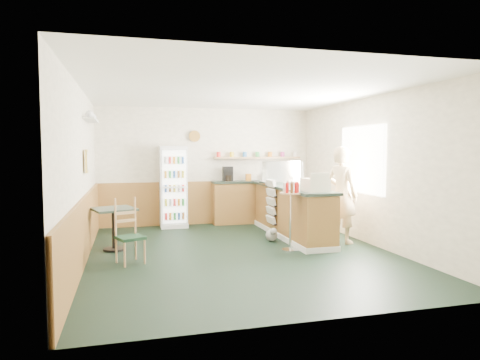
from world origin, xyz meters
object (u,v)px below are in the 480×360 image
object	(u,v)px
display_case	(281,173)
cash_register	(315,185)
cafe_table	(114,221)
cafe_chair	(130,229)
condiment_stand	(291,205)
shopkeeper	(342,195)
drinks_fridge	(173,187)

from	to	relation	value
display_case	cash_register	xyz separation A→B (m)	(0.00, -1.70, -0.13)
cafe_table	cafe_chair	distance (m)	0.92
condiment_stand	cafe_table	xyz separation A→B (m)	(-2.94, 0.78, -0.28)
shopkeeper	cafe_chair	bearing A→B (deg)	73.19
drinks_fridge	display_case	world-z (taller)	drinks_fridge
shopkeeper	condiment_stand	bearing A→B (deg)	83.49
drinks_fridge	display_case	size ratio (longest dim) A/B	2.14
display_case	cafe_table	size ratio (longest dim) A/B	1.01
drinks_fridge	cafe_table	bearing A→B (deg)	-121.32
drinks_fridge	display_case	bearing A→B (deg)	-26.61
cash_register	cafe_table	size ratio (longest dim) A/B	0.49
cafe_table	display_case	bearing A→B (deg)	15.37
cash_register	shopkeeper	bearing A→B (deg)	22.76
cash_register	cafe_chair	distance (m)	3.20
display_case	condiment_stand	distance (m)	1.84
cash_register	condiment_stand	world-z (taller)	cash_register
shopkeeper	cafe_chair	size ratio (longest dim) A/B	1.80
drinks_fridge	cash_register	distance (m)	3.53
cash_register	cafe_table	world-z (taller)	cash_register
display_case	cafe_chair	bearing A→B (deg)	-149.91
condiment_stand	cafe_chair	world-z (taller)	condiment_stand
shopkeeper	cafe_table	xyz separation A→B (m)	(-4.10, 0.43, -0.38)
cafe_table	cafe_chair	bearing A→B (deg)	-73.41
display_case	shopkeeper	world-z (taller)	shopkeeper
drinks_fridge	condiment_stand	bearing A→B (deg)	-58.66
drinks_fridge	cash_register	world-z (taller)	drinks_fridge
drinks_fridge	cafe_chair	xyz separation A→B (m)	(-0.97, -2.90, -0.39)
drinks_fridge	shopkeeper	size ratio (longest dim) A/B	1.01
cash_register	shopkeeper	world-z (taller)	shopkeeper
drinks_fridge	condiment_stand	xyz separation A→B (m)	(1.71, -2.81, -0.11)
display_case	shopkeeper	distance (m)	1.57
cash_register	condiment_stand	bearing A→B (deg)	-179.70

